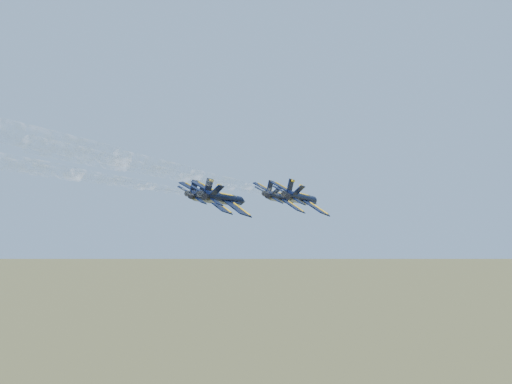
% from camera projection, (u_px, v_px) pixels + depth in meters
% --- Properties ---
extents(jet_lead, '(10.76, 15.90, 5.99)m').
position_uv_depth(jet_lead, '(281.00, 197.00, 125.13)').
color(jet_lead, black).
extents(jet_left, '(10.76, 15.90, 5.99)m').
position_uv_depth(jet_left, '(209.00, 198.00, 118.69)').
color(jet_left, black).
extents(jet_right, '(10.76, 15.90, 5.99)m').
position_uv_depth(jet_right, '(302.00, 198.00, 110.50)').
color(jet_right, black).
extents(jet_slot, '(10.76, 15.90, 5.99)m').
position_uv_depth(jet_slot, '(224.00, 198.00, 105.95)').
color(jet_slot, black).
extents(smoke_trail_lead, '(12.55, 60.37, 2.66)m').
position_uv_depth(smoke_trail_lead, '(139.00, 200.00, 83.01)').
color(smoke_trail_lead, white).
extents(smoke_trail_left, '(12.55, 60.37, 2.66)m').
position_uv_depth(smoke_trail_left, '(16.00, 201.00, 76.58)').
color(smoke_trail_left, white).
extents(smoke_trail_right, '(12.55, 60.37, 2.66)m').
position_uv_depth(smoke_trail_right, '(143.00, 202.00, 68.38)').
color(smoke_trail_right, white).
extents(smoke_trail_slot, '(12.55, 60.37, 2.66)m').
position_uv_depth(smoke_trail_slot, '(3.00, 203.00, 63.83)').
color(smoke_trail_slot, white).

